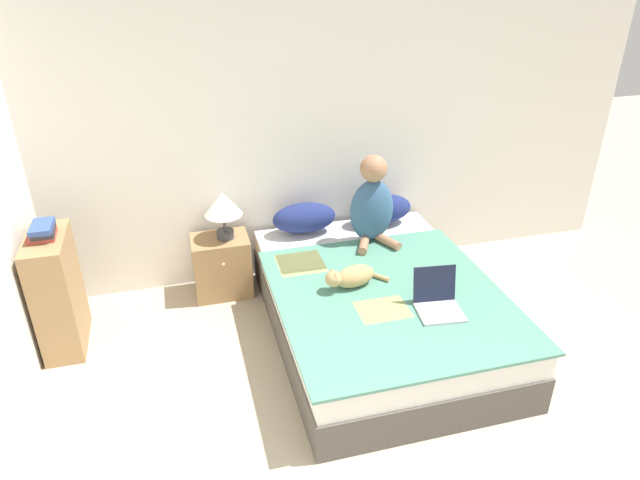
# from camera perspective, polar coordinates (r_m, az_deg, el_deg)

# --- Properties ---
(wall_back) EXTENTS (5.56, 0.05, 2.55)m
(wall_back) POSITION_cam_1_polar(r_m,az_deg,el_deg) (4.76, 0.22, 11.03)
(wall_back) COLOR silver
(wall_back) RESTS_ON ground_plane
(bed) EXTENTS (1.56, 2.13, 0.48)m
(bed) POSITION_cam_1_polar(r_m,az_deg,el_deg) (4.27, 5.87, -6.81)
(bed) COLOR #4C4742
(bed) RESTS_ON ground_plane
(pillow_near) EXTENTS (0.53, 0.27, 0.25)m
(pillow_near) POSITION_cam_1_polar(r_m,az_deg,el_deg) (4.74, -1.59, 2.23)
(pillow_near) COLOR navy
(pillow_near) RESTS_ON bed
(pillow_far) EXTENTS (0.53, 0.27, 0.25)m
(pillow_far) POSITION_cam_1_polar(r_m,az_deg,el_deg) (4.93, 6.13, 3.11)
(pillow_far) COLOR navy
(pillow_far) RESTS_ON bed
(person_sitting) EXTENTS (0.37, 0.36, 0.72)m
(person_sitting) POSITION_cam_1_polar(r_m,az_deg,el_deg) (4.54, 5.24, 3.61)
(person_sitting) COLOR #33567A
(person_sitting) RESTS_ON bed
(cat_tabby) EXTENTS (0.49, 0.22, 0.17)m
(cat_tabby) POSITION_cam_1_polar(r_m,az_deg,el_deg) (4.01, 3.13, -3.66)
(cat_tabby) COLOR tan
(cat_tabby) RESTS_ON bed
(laptop_open) EXTENTS (0.32, 0.34, 0.26)m
(laptop_open) POSITION_cam_1_polar(r_m,az_deg,el_deg) (3.86, 11.72, -6.11)
(laptop_open) COLOR #B7B7BC
(laptop_open) RESTS_ON bed
(nightstand) EXTENTS (0.46, 0.36, 0.51)m
(nightstand) POSITION_cam_1_polar(r_m,az_deg,el_deg) (4.80, -9.79, -2.55)
(nightstand) COLOR #937047
(nightstand) RESTS_ON ground_plane
(table_lamp) EXTENTS (0.30, 0.30, 0.40)m
(table_lamp) POSITION_cam_1_polar(r_m,az_deg,el_deg) (4.56, -9.69, 3.37)
(table_lamp) COLOR #38383D
(table_lamp) RESTS_ON nightstand
(bookshelf) EXTENTS (0.26, 0.56, 0.88)m
(bookshelf) POSITION_cam_1_polar(r_m,az_deg,el_deg) (4.46, -24.76, -4.80)
(bookshelf) COLOR #99754C
(bookshelf) RESTS_ON ground_plane
(book_stack_top) EXTENTS (0.19, 0.25, 0.10)m
(book_stack_top) POSITION_cam_1_polar(r_m,az_deg,el_deg) (4.24, -26.02, 0.83)
(book_stack_top) COLOR #B24238
(book_stack_top) RESTS_ON bookshelf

